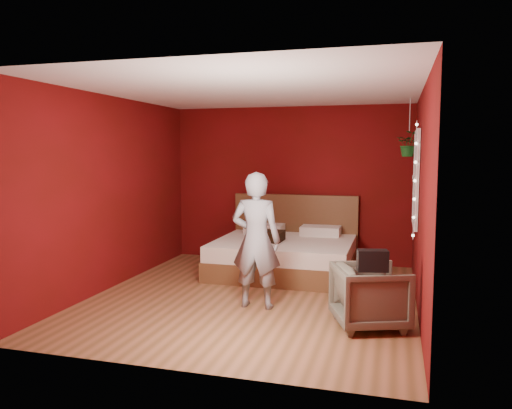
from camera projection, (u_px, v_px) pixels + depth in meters
name	position (u px, v px, depth m)	size (l,w,h in m)	color
floor	(253.00, 297.00, 6.38)	(4.50, 4.50, 0.00)	#9B603E
room_walls	(253.00, 166.00, 6.20)	(4.04, 4.54, 2.62)	#680A0E
window	(416.00, 179.00, 6.55)	(0.05, 0.97, 1.27)	white
fairy_lights	(415.00, 181.00, 6.06)	(0.04, 0.04, 1.45)	silver
bed	(285.00, 253.00, 7.67)	(2.07, 1.76, 1.14)	brown
person	(256.00, 240.00, 5.88)	(0.59, 0.39, 1.62)	gray
armchair	(370.00, 296.00, 5.27)	(0.71, 0.73, 0.66)	#666151
handbag	(373.00, 260.00, 4.97)	(0.30, 0.15, 0.21)	black
throw_pillow	(269.00, 236.00, 7.48)	(0.42, 0.42, 0.15)	black
hanging_plant	(409.00, 144.00, 7.03)	(0.36, 0.32, 0.82)	silver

